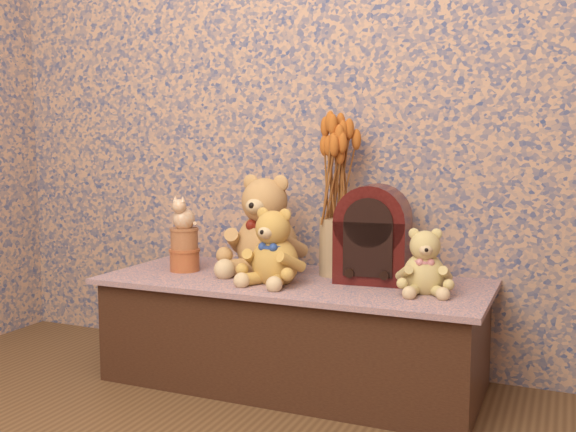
{
  "coord_description": "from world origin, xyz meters",
  "views": [
    {
      "loc": [
        0.93,
        -0.99,
        0.89
      ],
      "look_at": [
        0.0,
        1.16,
        0.63
      ],
      "focal_mm": 41.0,
      "sensor_mm": 36.0,
      "label": 1
    }
  ],
  "objects_px": {
    "biscuit_tin_lower": "(185,260)",
    "cat_figurine": "(184,212)",
    "teddy_large": "(267,220)",
    "cathedral_radio": "(373,233)",
    "teddy_small": "(425,258)",
    "ceramic_vase": "(336,247)",
    "teddy_medium": "(275,243)"
  },
  "relations": [
    {
      "from": "biscuit_tin_lower",
      "to": "cathedral_radio",
      "type": "bearing_deg",
      "value": 7.63
    },
    {
      "from": "teddy_large",
      "to": "teddy_medium",
      "type": "bearing_deg",
      "value": -54.57
    },
    {
      "from": "ceramic_vase",
      "to": "biscuit_tin_lower",
      "type": "bearing_deg",
      "value": -165.14
    },
    {
      "from": "teddy_small",
      "to": "cathedral_radio",
      "type": "relative_size",
      "value": 0.67
    },
    {
      "from": "teddy_large",
      "to": "cathedral_radio",
      "type": "xyz_separation_m",
      "value": [
        0.43,
        -0.0,
        -0.03
      ]
    },
    {
      "from": "biscuit_tin_lower",
      "to": "cat_figurine",
      "type": "height_order",
      "value": "cat_figurine"
    },
    {
      "from": "ceramic_vase",
      "to": "biscuit_tin_lower",
      "type": "height_order",
      "value": "ceramic_vase"
    },
    {
      "from": "biscuit_tin_lower",
      "to": "cat_figurine",
      "type": "relative_size",
      "value": 0.87
    },
    {
      "from": "teddy_large",
      "to": "cathedral_radio",
      "type": "relative_size",
      "value": 1.16
    },
    {
      "from": "teddy_small",
      "to": "teddy_large",
      "type": "bearing_deg",
      "value": 154.27
    },
    {
      "from": "ceramic_vase",
      "to": "cat_figurine",
      "type": "bearing_deg",
      "value": -165.14
    },
    {
      "from": "cat_figurine",
      "to": "ceramic_vase",
      "type": "bearing_deg",
      "value": 15.66
    },
    {
      "from": "cathedral_radio",
      "to": "cat_figurine",
      "type": "height_order",
      "value": "cathedral_radio"
    },
    {
      "from": "cathedral_radio",
      "to": "cat_figurine",
      "type": "xyz_separation_m",
      "value": [
        -0.74,
        -0.1,
        0.06
      ]
    },
    {
      "from": "cathedral_radio",
      "to": "ceramic_vase",
      "type": "bearing_deg",
      "value": 156.11
    },
    {
      "from": "teddy_small",
      "to": "cathedral_radio",
      "type": "xyz_separation_m",
      "value": [
        -0.21,
        0.11,
        0.06
      ]
    },
    {
      "from": "cathedral_radio",
      "to": "ceramic_vase",
      "type": "relative_size",
      "value": 1.62
    },
    {
      "from": "teddy_medium",
      "to": "teddy_small",
      "type": "distance_m",
      "value": 0.53
    },
    {
      "from": "teddy_small",
      "to": "cat_figurine",
      "type": "height_order",
      "value": "cat_figurine"
    },
    {
      "from": "cat_figurine",
      "to": "biscuit_tin_lower",
      "type": "bearing_deg",
      "value": 0.0
    },
    {
      "from": "teddy_small",
      "to": "cat_figurine",
      "type": "xyz_separation_m",
      "value": [
        -0.95,
        0.01,
        0.12
      ]
    },
    {
      "from": "cathedral_radio",
      "to": "cat_figurine",
      "type": "relative_size",
      "value": 2.66
    },
    {
      "from": "teddy_large",
      "to": "teddy_small",
      "type": "bearing_deg",
      "value": -8.17
    },
    {
      "from": "teddy_large",
      "to": "cat_figurine",
      "type": "distance_m",
      "value": 0.33
    },
    {
      "from": "cathedral_radio",
      "to": "biscuit_tin_lower",
      "type": "distance_m",
      "value": 0.75
    },
    {
      "from": "teddy_small",
      "to": "ceramic_vase",
      "type": "relative_size",
      "value": 1.08
    },
    {
      "from": "cathedral_radio",
      "to": "teddy_small",
      "type": "bearing_deg",
      "value": -32.73
    },
    {
      "from": "teddy_large",
      "to": "cathedral_radio",
      "type": "distance_m",
      "value": 0.43
    },
    {
      "from": "cat_figurine",
      "to": "teddy_medium",
      "type": "bearing_deg",
      "value": -8.02
    },
    {
      "from": "ceramic_vase",
      "to": "cat_figurine",
      "type": "relative_size",
      "value": 1.64
    },
    {
      "from": "teddy_small",
      "to": "cat_figurine",
      "type": "relative_size",
      "value": 1.77
    },
    {
      "from": "teddy_large",
      "to": "ceramic_vase",
      "type": "height_order",
      "value": "teddy_large"
    }
  ]
}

